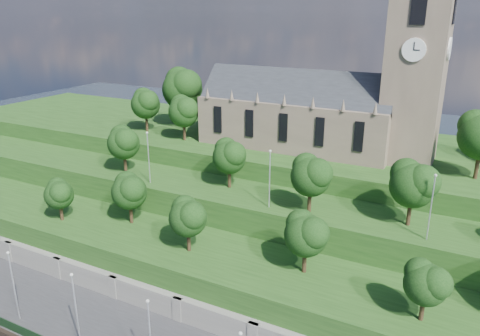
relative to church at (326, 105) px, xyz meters
The scene contains 10 objects.
retaining_wall 39.48m from the church, 91.33° to the right, with size 160.00×2.10×5.00m.
embankment_lower 33.57m from the church, 91.61° to the right, with size 160.00×12.00×8.00m, color #1E4316.
embankment_upper 23.71m from the church, 92.66° to the right, with size 160.00×10.00×12.00m, color #1E4316.
hilltop 15.57m from the church, 101.11° to the left, with size 160.00×32.00×15.00m, color #1E4316.
church is the anchor object (origin of this frame).
trees_lower 29.29m from the church, 84.98° to the right, with size 65.21×8.80×7.98m.
trees_upper 18.91m from the church, 77.97° to the right, with size 64.45×8.09×8.27m.
trees_hilltop 0.92m from the church, 42.19° to the right, with size 74.53×16.21×11.69m.
lamp_posts_promenade 46.20m from the church, 93.67° to the right, with size 60.36×0.36×9.11m.
lamp_posts_upper 20.85m from the church, 92.26° to the right, with size 40.36×0.36×8.05m.
Camera 1 is at (23.49, -27.00, 37.32)m, focal length 35.00 mm.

